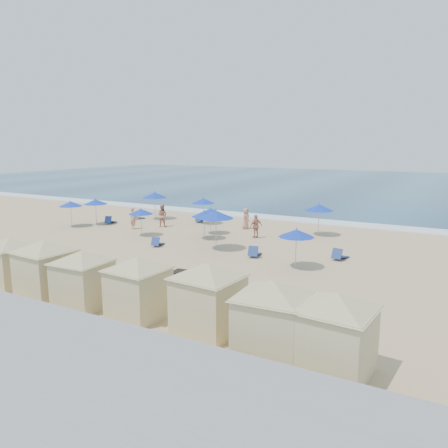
{
  "coord_description": "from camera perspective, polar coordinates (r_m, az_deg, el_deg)",
  "views": [
    {
      "loc": [
        15.93,
        -22.02,
        6.83
      ],
      "look_at": [
        1.91,
        3.0,
        1.57
      ],
      "focal_mm": 35.0,
      "sensor_mm": 36.0,
      "label": 1
    }
  ],
  "objects": [
    {
      "name": "beach_chair_3",
      "position": [
        30.01,
        -8.71,
        -2.43
      ],
      "size": [
        0.86,
        1.34,
        0.68
      ],
      "color": "navy",
      "rests_on": "ground"
    },
    {
      "name": "beachgoer_2",
      "position": [
        32.18,
        4.2,
        -0.31
      ],
      "size": [
        0.9,
        1.1,
        1.75
      ],
      "primitive_type": "imported",
      "rotation": [
        0.0,
        0.0,
        4.16
      ],
      "color": "tan",
      "rests_on": "ground"
    },
    {
      "name": "umbrella_5",
      "position": [
        31.59,
        -2.61,
        1.31
      ],
      "size": [
        1.88,
        1.88,
        2.14
      ],
      "color": "#A5A8AD",
      "rests_on": "ground"
    },
    {
      "name": "umbrella_3",
      "position": [
        33.31,
        -10.82,
        1.61
      ],
      "size": [
        1.88,
        1.88,
        2.14
      ],
      "color": "#A5A8AD",
      "rests_on": "ground"
    },
    {
      "name": "cabana_1",
      "position": [
        21.28,
        -22.28,
        -4.48
      ],
      "size": [
        4.6,
        4.6,
        2.89
      ],
      "color": "beige",
      "rests_on": "ground"
    },
    {
      "name": "beachgoer_1",
      "position": [
        36.89,
        -8.1,
        1.09
      ],
      "size": [
        1.05,
        0.89,
        1.88
      ],
      "primitive_type": "imported",
      "rotation": [
        0.0,
        0.0,
        3.36
      ],
      "color": "tan",
      "rests_on": "ground"
    },
    {
      "name": "cabana_3",
      "position": [
        17.71,
        -11.16,
        -7.12
      ],
      "size": [
        4.34,
        4.34,
        2.73
      ],
      "color": "beige",
      "rests_on": "ground"
    },
    {
      "name": "surf_line",
      "position": [
        41.33,
        6.17,
        0.87
      ],
      "size": [
        160.0,
        2.5,
        0.08
      ],
      "primitive_type": "cube",
      "color": "white",
      "rests_on": "ground"
    },
    {
      "name": "umbrella_2",
      "position": [
        40.51,
        -9.06,
        3.75
      ],
      "size": [
        2.27,
        2.27,
        2.59
      ],
      "color": "#A5A8AD",
      "rests_on": "ground"
    },
    {
      "name": "cabana_0",
      "position": [
        23.59,
        -26.05,
        -3.7
      ],
      "size": [
        4.21,
        4.21,
        2.65
      ],
      "color": "beige",
      "rests_on": "ground"
    },
    {
      "name": "umbrella_8",
      "position": [
        33.54,
        12.31,
        2.12
      ],
      "size": [
        2.17,
        2.17,
        2.47
      ],
      "color": "#A5A8AD",
      "rests_on": "ground"
    },
    {
      "name": "umbrella_0",
      "position": [
        38.94,
        -16.44,
        2.81
      ],
      "size": [
        2.01,
        2.01,
        2.28
      ],
      "color": "#A5A8AD",
      "rests_on": "ground"
    },
    {
      "name": "beachgoer_0",
      "position": [
        36.28,
        -11.79,
        0.75
      ],
      "size": [
        0.75,
        0.6,
        1.79
      ],
      "primitive_type": "imported",
      "rotation": [
        0.0,
        0.0,
        2.84
      ],
      "color": "tan",
      "rests_on": "ground"
    },
    {
      "name": "trash_bin",
      "position": [
        21.35,
        -5.62,
        -7.19
      ],
      "size": [
        0.88,
        0.88,
        0.8
      ],
      "primitive_type": "cube",
      "rotation": [
        0.0,
        0.0,
        0.1
      ],
      "color": "black",
      "rests_on": "ground"
    },
    {
      "name": "cabana_4",
      "position": [
        16.01,
        -2.03,
        -8.45
      ],
      "size": [
        4.62,
        4.62,
        2.91
      ],
      "color": "beige",
      "rests_on": "ground"
    },
    {
      "name": "cabana_2",
      "position": [
        19.44,
        -18.0,
        -5.92
      ],
      "size": [
        4.29,
        4.29,
        2.7
      ],
      "color": "beige",
      "rests_on": "ground"
    },
    {
      "name": "umbrella_6",
      "position": [
        33.47,
        -1.78,
        1.72
      ],
      "size": [
        1.81,
        1.81,
        2.07
      ],
      "color": "#A5A8AD",
      "rests_on": "ground"
    },
    {
      "name": "umbrella_1",
      "position": [
        38.59,
        -19.41,
        2.5
      ],
      "size": [
        1.96,
        1.96,
        2.23
      ],
      "color": "#A5A8AD",
      "rests_on": "ground"
    },
    {
      "name": "ocean",
      "position": [
        78.95,
        17.57,
        4.97
      ],
      "size": [
        160.0,
        80.0,
        0.06
      ],
      "primitive_type": "cube",
      "color": "navy",
      "rests_on": "ground"
    },
    {
      "name": "beach_chair_2",
      "position": [
        38.74,
        -3.28,
        0.57
      ],
      "size": [
        0.98,
        1.35,
        0.68
      ],
      "color": "navy",
      "rests_on": "ground"
    },
    {
      "name": "beach_chair_0",
      "position": [
        39.29,
        -14.67,
        0.41
      ],
      "size": [
        0.96,
        1.43,
        0.72
      ],
      "color": "navy",
      "rests_on": "ground"
    },
    {
      "name": "ground",
      "position": [
        28.03,
        -6.44,
        -3.79
      ],
      "size": [
        160.0,
        160.0,
        0.0
      ],
      "primitive_type": "plane",
      "color": "tan",
      "rests_on": "ground"
    },
    {
      "name": "umbrella_9",
      "position": [
        24.4,
        9.44,
        -1.19
      ],
      "size": [
        2.02,
        2.02,
        2.3
      ],
      "color": "#A5A8AD",
      "rests_on": "ground"
    },
    {
      "name": "cabana_5",
      "position": [
        14.23,
        6.33,
        -11.07
      ],
      "size": [
        4.56,
        4.56,
        2.87
      ],
      "color": "beige",
      "rests_on": "ground"
    },
    {
      "name": "beachgoer_3",
      "position": [
        35.62,
        2.86,
        0.72
      ],
      "size": [
        0.57,
        0.85,
        1.72
      ],
      "primitive_type": "imported",
      "rotation": [
        0.0,
        0.0,
        1.6
      ],
      "color": "tan",
      "rests_on": "ground"
    },
    {
      "name": "umbrella_7",
      "position": [
        28.32,
        -1.06,
        1.24
      ],
      "size": [
        2.36,
        2.36,
        2.69
      ],
      "color": "#A5A8AD",
      "rests_on": "ground"
    },
    {
      "name": "beach_chair_1",
      "position": [
        41.11,
        -11.34,
        0.96
      ],
      "size": [
        1.03,
        1.38,
        0.7
      ],
      "color": "navy",
      "rests_on": "ground"
    },
    {
      "name": "beach_chair_5",
      "position": [
        27.15,
        14.84,
        -3.98
      ],
      "size": [
        0.84,
        1.44,
        0.75
      ],
      "color": "navy",
      "rests_on": "ground"
    },
    {
      "name": "umbrella_4",
      "position": [
        37.71,
        -2.73,
        3.05
      ],
      "size": [
        2.05,
        2.05,
        2.33
      ],
      "color": "#A5A8AD",
      "rests_on": "ground"
    },
    {
      "name": "beach_chair_4",
      "position": [
        26.98,
        3.99,
        -3.74
      ],
      "size": [
        0.86,
        1.45,
        0.75
      ],
      "color": "navy",
      "rests_on": "ground"
    },
    {
      "name": "cabana_6",
      "position": [
        13.63,
        14.37,
        -12.44
      ],
      "size": [
        4.49,
        4.49,
        2.83
      ],
      "color": "beige",
      "rests_on": "ground"
    }
  ]
}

